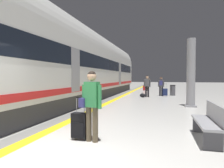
# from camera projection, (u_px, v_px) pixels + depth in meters

# --- Properties ---
(ground_plane) EXTENTS (120.00, 120.00, 0.00)m
(ground_plane) POSITION_uv_depth(u_px,v_px,m) (49.00, 152.00, 4.06)
(ground_plane) COLOR silver
(safety_line_strip) EXTENTS (0.36, 80.00, 0.01)m
(safety_line_strip) POSITION_uv_depth(u_px,v_px,m) (116.00, 99.00, 13.96)
(safety_line_strip) COLOR yellow
(safety_line_strip) RESTS_ON ground
(tactile_edge_band) EXTENTS (0.66, 80.00, 0.01)m
(tactile_edge_band) POSITION_uv_depth(u_px,v_px,m) (111.00, 99.00, 14.05)
(tactile_edge_band) COLOR slate
(tactile_edge_band) RESTS_ON ground
(high_speed_train) EXTENTS (2.94, 28.51, 4.97)m
(high_speed_train) POSITION_uv_depth(u_px,v_px,m) (83.00, 64.00, 13.58)
(high_speed_train) COLOR #38383D
(high_speed_train) RESTS_ON ground
(traveller_foreground) EXTENTS (0.56, 0.31, 1.72)m
(traveller_foreground) POSITION_uv_depth(u_px,v_px,m) (91.00, 101.00, 4.71)
(traveller_foreground) COLOR brown
(traveller_foreground) RESTS_ON ground
(rolling_suitcase_foreground) EXTENTS (0.38, 0.24, 1.07)m
(rolling_suitcase_foreground) POSITION_uv_depth(u_px,v_px,m) (80.00, 125.00, 4.86)
(rolling_suitcase_foreground) COLOR black
(rolling_suitcase_foreground) RESTS_ON ground
(passenger_near) EXTENTS (0.50, 0.32, 1.60)m
(passenger_near) POSITION_uv_depth(u_px,v_px,m) (161.00, 85.00, 16.25)
(passenger_near) COLOR black
(passenger_near) RESTS_ON ground
(suitcase_near) EXTENTS (0.40, 0.28, 1.02)m
(suitcase_near) POSITION_uv_depth(u_px,v_px,m) (165.00, 92.00, 16.02)
(suitcase_near) COLOR #19234C
(suitcase_near) RESTS_ON ground
(passenger_mid) EXTENTS (0.53, 0.24, 1.70)m
(passenger_mid) POSITION_uv_depth(u_px,v_px,m) (147.00, 85.00, 15.31)
(passenger_mid) COLOR black
(passenger_mid) RESTS_ON ground
(duffel_bag_mid) EXTENTS (0.44, 0.26, 0.36)m
(duffel_bag_mid) POSITION_uv_depth(u_px,v_px,m) (143.00, 95.00, 15.09)
(duffel_bag_mid) COLOR black
(duffel_bag_mid) RESTS_ON ground
(passenger_far) EXTENTS (0.51, 0.23, 1.66)m
(passenger_far) POSITION_uv_depth(u_px,v_px,m) (148.00, 82.00, 22.58)
(passenger_far) COLOR brown
(passenger_far) RESTS_ON ground
(suitcase_far) EXTENTS (0.39, 0.25, 0.62)m
(suitcase_far) POSITION_uv_depth(u_px,v_px,m) (145.00, 88.00, 22.46)
(suitcase_far) COLOR #A51E1E
(suitcase_far) RESTS_ON ground
(platform_pillar) EXTENTS (0.56, 0.56, 3.60)m
(platform_pillar) POSITION_uv_depth(u_px,v_px,m) (191.00, 74.00, 10.25)
(platform_pillar) COLOR gray
(platform_pillar) RESTS_ON ground
(platform_bench) EXTENTS (0.44, 1.70, 0.91)m
(platform_bench) POSITION_uv_depth(u_px,v_px,m) (209.00, 121.00, 4.79)
(platform_bench) COLOR #99999E
(platform_bench) RESTS_ON ground
(waste_bin) EXTENTS (0.46, 0.46, 0.91)m
(waste_bin) POSITION_uv_depth(u_px,v_px,m) (173.00, 90.00, 16.61)
(waste_bin) COLOR #4C4C51
(waste_bin) RESTS_ON ground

